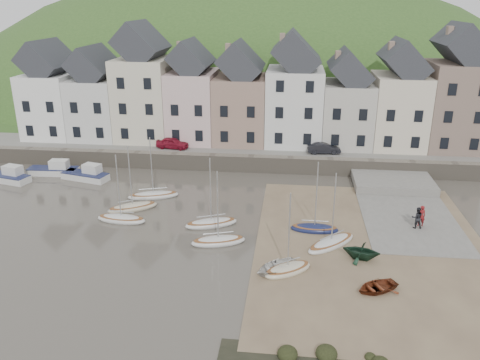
# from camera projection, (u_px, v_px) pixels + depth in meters

# --- Properties ---
(ground) EXTENTS (160.00, 160.00, 0.00)m
(ground) POSITION_uv_depth(u_px,v_px,m) (232.00, 241.00, 39.13)
(ground) COLOR #4D463C
(ground) RESTS_ON ground
(quay_land) EXTENTS (90.00, 30.00, 1.50)m
(quay_land) POSITION_uv_depth(u_px,v_px,m) (261.00, 131.00, 68.65)
(quay_land) COLOR #315020
(quay_land) RESTS_ON ground
(quay_street) EXTENTS (70.00, 7.00, 0.10)m
(quay_street) POSITION_uv_depth(u_px,v_px,m) (254.00, 149.00, 57.66)
(quay_street) COLOR slate
(quay_street) RESTS_ON quay_land
(seawall) EXTENTS (70.00, 1.20, 1.80)m
(seawall) POSITION_uv_depth(u_px,v_px,m) (251.00, 163.00, 54.64)
(seawall) COLOR slate
(seawall) RESTS_ON ground
(beach) EXTENTS (18.00, 26.00, 0.06)m
(beach) POSITION_uv_depth(u_px,v_px,m) (371.00, 248.00, 37.95)
(beach) COLOR brown
(beach) RESTS_ON ground
(slipway) EXTENTS (8.00, 18.00, 0.12)m
(slipway) POSITION_uv_depth(u_px,v_px,m) (404.00, 209.00, 44.96)
(slipway) COLOR slate
(slipway) RESTS_ON ground
(hillside) EXTENTS (134.40, 84.00, 84.00)m
(hillside) POSITION_uv_depth(u_px,v_px,m) (245.00, 183.00, 101.80)
(hillside) COLOR #315020
(hillside) RESTS_ON ground
(townhouse_terrace) EXTENTS (61.05, 8.00, 13.93)m
(townhouse_terrace) POSITION_uv_depth(u_px,v_px,m) (271.00, 95.00, 58.71)
(townhouse_terrace) COLOR white
(townhouse_terrace) RESTS_ON quay_land
(sailboat_0) EXTENTS (5.13, 2.92, 6.32)m
(sailboat_0) POSITION_uv_depth(u_px,v_px,m) (153.00, 195.00, 47.53)
(sailboat_0) COLOR silver
(sailboat_0) RESTS_ON ground
(sailboat_1) EXTENTS (4.51, 1.87, 6.32)m
(sailboat_1) POSITION_uv_depth(u_px,v_px,m) (121.00, 219.00, 42.44)
(sailboat_1) COLOR silver
(sailboat_1) RESTS_ON ground
(sailboat_2) EXTENTS (4.70, 3.61, 6.32)m
(sailboat_2) POSITION_uv_depth(u_px,v_px,m) (133.00, 207.00, 44.82)
(sailboat_2) COLOR beige
(sailboat_2) RESTS_ON ground
(sailboat_3) EXTENTS (4.59, 2.73, 6.32)m
(sailboat_3) POSITION_uv_depth(u_px,v_px,m) (218.00, 241.00, 38.59)
(sailboat_3) COLOR silver
(sailboat_3) RESTS_ON ground
(sailboat_4) EXTENTS (4.76, 3.12, 6.32)m
(sailboat_4) POSITION_uv_depth(u_px,v_px,m) (211.00, 223.00, 41.65)
(sailboat_4) COLOR silver
(sailboat_4) RESTS_ON ground
(sailboat_5) EXTENTS (4.04, 1.59, 6.32)m
(sailboat_5) POSITION_uv_depth(u_px,v_px,m) (315.00, 228.00, 40.68)
(sailboat_5) COLOR #161D45
(sailboat_5) RESTS_ON ground
(sailboat_6) EXTENTS (4.59, 4.60, 6.32)m
(sailboat_6) POSITION_uv_depth(u_px,v_px,m) (331.00, 243.00, 38.25)
(sailboat_6) COLOR silver
(sailboat_6) RESTS_ON ground
(sailboat_7) EXTENTS (3.96, 3.42, 6.32)m
(sailboat_7) POSITION_uv_depth(u_px,v_px,m) (288.00, 269.00, 34.52)
(sailboat_7) COLOR beige
(sailboat_7) RESTS_ON ground
(motorboat_0) EXTENTS (5.59, 1.98, 1.70)m
(motorboat_0) POSITION_uv_depth(u_px,v_px,m) (55.00, 169.00, 53.70)
(motorboat_0) COLOR silver
(motorboat_0) RESTS_ON ground
(motorboat_1) EXTENTS (5.70, 3.02, 1.70)m
(motorboat_1) POSITION_uv_depth(u_px,v_px,m) (7.00, 176.00, 51.73)
(motorboat_1) COLOR silver
(motorboat_1) RESTS_ON ground
(motorboat_2) EXTENTS (5.44, 2.98, 1.70)m
(motorboat_2) POSITION_uv_depth(u_px,v_px,m) (87.00, 174.00, 52.19)
(motorboat_2) COLOR silver
(motorboat_2) RESTS_ON ground
(rowboat_white) EXTENTS (4.15, 4.03, 0.70)m
(rowboat_white) POSITION_uv_depth(u_px,v_px,m) (276.00, 267.00, 34.51)
(rowboat_white) COLOR silver
(rowboat_white) RESTS_ON beach
(rowboat_green) EXTENTS (3.20, 2.93, 1.43)m
(rowboat_green) POSITION_uv_depth(u_px,v_px,m) (361.00, 250.00, 36.05)
(rowboat_green) COLOR #163322
(rowboat_green) RESTS_ON beach
(rowboat_red) EXTENTS (3.61, 3.28, 0.61)m
(rowboat_red) POSITION_uv_depth(u_px,v_px,m) (377.00, 287.00, 32.26)
(rowboat_red) COLOR maroon
(rowboat_red) RESTS_ON beach
(person_red) EXTENTS (0.69, 0.46, 1.88)m
(person_red) POSITION_uv_depth(u_px,v_px,m) (421.00, 216.00, 41.10)
(person_red) COLOR maroon
(person_red) RESTS_ON slipway
(person_dark) EXTENTS (0.92, 0.72, 1.88)m
(person_dark) POSITION_uv_depth(u_px,v_px,m) (417.00, 218.00, 40.76)
(person_dark) COLOR black
(person_dark) RESTS_ON slipway
(car_left) EXTENTS (4.02, 2.07, 1.31)m
(car_left) POSITION_uv_depth(u_px,v_px,m) (172.00, 143.00, 57.50)
(car_left) COLOR maroon
(car_left) RESTS_ON quay_street
(car_right) EXTENTS (3.82, 1.63, 1.23)m
(car_right) POSITION_uv_depth(u_px,v_px,m) (324.00, 148.00, 55.64)
(car_right) COLOR black
(car_right) RESTS_ON quay_street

